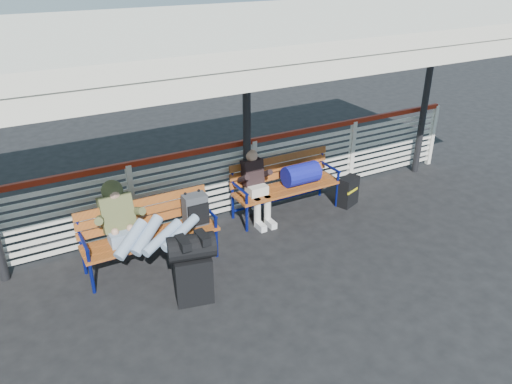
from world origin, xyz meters
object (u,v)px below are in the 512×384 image
bench_left (162,222)px  bench_right (293,177)px  luggage_stack (193,266)px  traveler_man (145,230)px  suitcase_side (348,191)px  companion_person (256,186)px

bench_left → bench_right: (2.33, 0.39, 0.00)m
luggage_stack → traveler_man: size_ratio=0.56×
luggage_stack → bench_left: bearing=103.2°
traveler_man → bench_left: bearing=45.8°
bench_right → suitcase_side: bench_right is taller
bench_left → luggage_stack: bearing=-89.6°
bench_right → suitcase_side: (0.92, -0.30, -0.34)m
bench_left → companion_person: size_ratio=1.57×
bench_left → suitcase_side: size_ratio=3.59×
traveler_man → companion_person: 2.13m
luggage_stack → suitcase_side: 3.44m
bench_right → traveler_man: size_ratio=1.10×
luggage_stack → suitcase_side: size_ratio=1.84×
bench_right → suitcase_side: size_ratio=3.59×
luggage_stack → bench_left: 1.04m
bench_left → companion_person: 1.70m
luggage_stack → suitcase_side: luggage_stack is taller
traveler_man → companion_person: bearing=20.0°
suitcase_side → companion_person: bearing=148.5°
bench_left → suitcase_side: bearing=1.4°
bench_left → traveler_man: traveler_man is taller
bench_left → traveler_man: 0.51m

